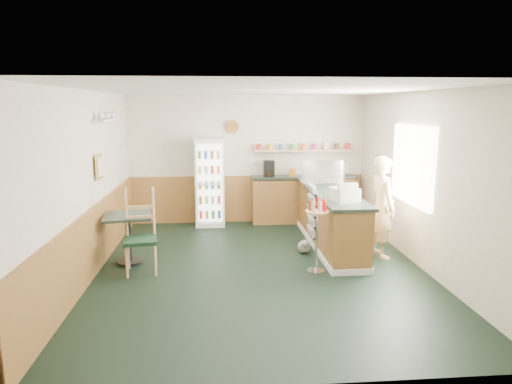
{
  "coord_description": "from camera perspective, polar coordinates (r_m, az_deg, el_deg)",
  "views": [
    {
      "loc": [
        -0.6,
        -6.66,
        2.47
      ],
      "look_at": [
        -0.01,
        0.6,
        1.1
      ],
      "focal_mm": 32.0,
      "sensor_mm": 36.0,
      "label": 1
    }
  ],
  "objects": [
    {
      "name": "room_envelope",
      "position": [
        7.47,
        -1.78,
        3.39
      ],
      "size": [
        5.04,
        6.02,
        2.72
      ],
      "color": "beige",
      "rests_on": "ground"
    },
    {
      "name": "shopkeeper",
      "position": [
        7.74,
        15.47,
        -1.84
      ],
      "size": [
        0.47,
        0.61,
        1.69
      ],
      "primitive_type": "imported",
      "rotation": [
        0.0,
        0.0,
        1.7
      ],
      "color": "tan",
      "rests_on": "ground"
    },
    {
      "name": "drinks_fridge",
      "position": [
        9.54,
        -5.81,
        1.21
      ],
      "size": [
        0.6,
        0.52,
        1.82
      ],
      "color": "white",
      "rests_on": "ground"
    },
    {
      "name": "ground",
      "position": [
        7.13,
        0.44,
        -9.58
      ],
      "size": [
        6.0,
        6.0,
        0.0
      ],
      "primitive_type": "plane",
      "color": "black",
      "rests_on": "ground"
    },
    {
      "name": "condiment_stand",
      "position": [
        6.88,
        7.62,
        -4.14
      ],
      "size": [
        0.35,
        0.35,
        1.1
      ],
      "rotation": [
        0.0,
        0.0,
        0.35
      ],
      "color": "silver",
      "rests_on": "ground"
    },
    {
      "name": "dog_doorstop",
      "position": [
        7.86,
        6.02,
        -6.76
      ],
      "size": [
        0.21,
        0.28,
        0.26
      ],
      "rotation": [
        0.0,
        0.0,
        0.36
      ],
      "color": "gray",
      "rests_on": "ground"
    },
    {
      "name": "cafe_table",
      "position": [
        7.5,
        -15.71,
        -4.48
      ],
      "size": [
        0.83,
        0.83,
        0.79
      ],
      "rotation": [
        0.0,
        0.0,
        0.16
      ],
      "color": "black",
      "rests_on": "ground"
    },
    {
      "name": "back_counter",
      "position": [
        9.83,
        5.89,
        -0.64
      ],
      "size": [
        2.24,
        0.42,
        1.69
      ],
      "color": "#976431",
      "rests_on": "ground"
    },
    {
      "name": "cash_register",
      "position": [
        7.24,
        11.02,
        -0.3
      ],
      "size": [
        0.45,
        0.46,
        0.21
      ],
      "primitive_type": "cube",
      "rotation": [
        0.0,
        0.0,
        0.25
      ],
      "color": "beige",
      "rests_on": "service_counter"
    },
    {
      "name": "display_case",
      "position": [
        8.72,
        8.29,
        2.39
      ],
      "size": [
        0.78,
        0.41,
        0.44
      ],
      "color": "silver",
      "rests_on": "service_counter"
    },
    {
      "name": "service_counter",
      "position": [
        8.23,
        9.19,
        -3.59
      ],
      "size": [
        0.68,
        3.01,
        1.01
      ],
      "color": "#976431",
      "rests_on": "ground"
    },
    {
      "name": "newspaper_rack",
      "position": [
        7.94,
        7.02,
        -2.38
      ],
      "size": [
        0.09,
        0.46,
        0.92
      ],
      "color": "black",
      "rests_on": "ground"
    },
    {
      "name": "cafe_chair",
      "position": [
        7.1,
        -14.14,
        -4.43
      ],
      "size": [
        0.53,
        0.53,
        1.26
      ],
      "rotation": [
        0.0,
        0.0,
        0.13
      ],
      "color": "black",
      "rests_on": "ground"
    }
  ]
}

